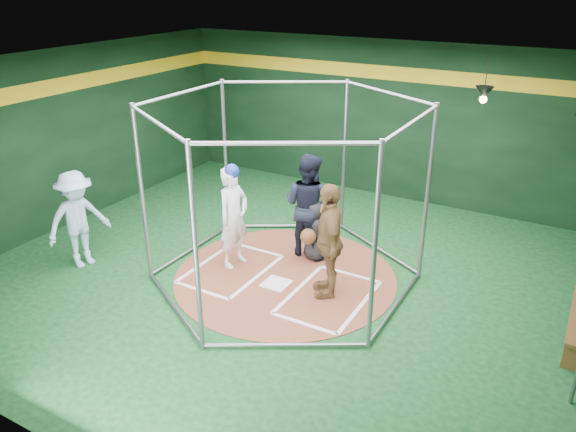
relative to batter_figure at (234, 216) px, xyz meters
The scene contains 12 objects.
room_shell 1.29m from the batter_figure, ahead, with size 10.10×9.10×3.53m.
clay_disc 1.37m from the batter_figure, ahead, with size 3.80×3.80×0.01m, color brown.
home_plate 1.38m from the batter_figure, 14.29° to the right, with size 0.43×0.43×0.01m, color white.
batter_box_left 0.95m from the batter_figure, 76.35° to the right, with size 1.17×1.77×0.01m.
batter_box_right 2.17m from the batter_figure, ahead, with size 1.17×1.77×0.01m.
batting_cage 1.15m from the batter_figure, ahead, with size 4.05×4.67×3.00m.
pendant_lamp_near 5.17m from the batter_figure, 48.73° to the left, with size 0.34×0.34×0.90m.
batter_figure is the anchor object (origin of this frame).
visitor_leopard 1.86m from the batter_figure, ahead, with size 1.11×0.46×1.89m, color #A47A46.
catcher_figure 1.47m from the batter_figure, 37.35° to the left, with size 0.63×0.65×1.09m.
umpire 1.36m from the batter_figure, 47.44° to the left, with size 0.93×0.73×1.92m, color black.
bystander_blue 2.70m from the batter_figure, 150.33° to the right, with size 1.13×0.65×1.75m, color #AFCBE8.
Camera 1 is at (4.20, -7.28, 4.82)m, focal length 35.00 mm.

